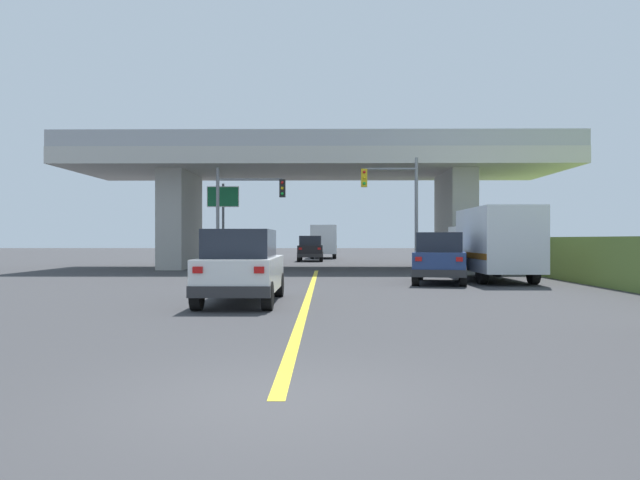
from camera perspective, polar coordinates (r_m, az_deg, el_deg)
ground at (r=36.32m, az=-0.25°, el=-2.69°), size 160.00×160.00×0.00m
overpass_bridge at (r=36.46m, az=-0.25°, el=5.76°), size 29.02×9.37×7.61m
lane_divider_stripe at (r=19.96m, az=-0.96°, el=-4.96°), size 0.20×26.83×0.01m
suv_lead at (r=16.53m, az=-7.48°, el=-2.50°), size 2.01×4.70×2.02m
suv_crossing at (r=24.25m, az=11.38°, el=-1.69°), size 2.82×4.65×2.02m
box_truck at (r=26.34m, az=16.19°, el=-0.25°), size 2.33×7.29×3.04m
sedan_oncoming at (r=47.73m, az=-0.91°, el=-0.81°), size 1.99×4.67×2.02m
traffic_signal_nearside at (r=31.92m, az=7.50°, el=3.90°), size 3.02×0.36×6.08m
traffic_signal_farside at (r=32.47m, az=-7.54°, el=3.37°), size 3.74×0.36×5.62m
highway_sign at (r=34.88m, az=-9.24°, el=3.30°), size 1.84×0.17×4.96m
semi_truck_distant at (r=55.10m, az=0.34°, el=-0.10°), size 2.33×6.48×3.01m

